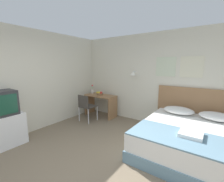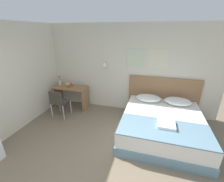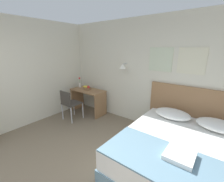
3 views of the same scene
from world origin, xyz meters
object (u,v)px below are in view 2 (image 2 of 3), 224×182
(pillow_right, at_px, (178,101))
(headboard, at_px, (162,97))
(folded_towel_near_foot, at_px, (166,124))
(desk_chair, at_px, (58,101))
(pillow_left, at_px, (148,98))
(throw_blanket, at_px, (164,130))
(desk, at_px, (71,93))
(flower_vase, at_px, (60,82))
(fruit_bowl, at_px, (70,85))
(bed, at_px, (162,125))

(pillow_right, bearing_deg, headboard, 141.34)
(folded_towel_near_foot, relative_size, desk_chair, 0.42)
(desk_chair, bearing_deg, pillow_left, 15.58)
(throw_blanket, xyz_separation_m, desk, (-2.88, 1.31, -0.06))
(pillow_left, bearing_deg, desk_chair, -164.42)
(flower_vase, bearing_deg, folded_towel_near_foot, -20.09)
(headboard, relative_size, flower_vase, 6.34)
(folded_towel_near_foot, distance_m, desk, 3.16)
(pillow_left, distance_m, throw_blanket, 1.39)
(pillow_right, xyz_separation_m, fruit_bowl, (-3.32, -0.00, 0.14))
(fruit_bowl, bearing_deg, folded_towel_near_foot, -21.69)
(headboard, distance_m, pillow_right, 0.51)
(desk_chair, bearing_deg, throw_blanket, -12.17)
(headboard, relative_size, fruit_bowl, 7.64)
(desk_chair, xyz_separation_m, fruit_bowl, (-0.02, 0.70, 0.26))
(fruit_bowl, bearing_deg, pillow_right, 0.02)
(folded_towel_near_foot, height_order, desk_chair, desk_chair)
(desk, relative_size, desk_chair, 1.25)
(pillow_right, xyz_separation_m, desk, (-3.28, -0.02, -0.13))
(desk, height_order, fruit_bowl, fruit_bowl)
(pillow_left, relative_size, folded_towel_near_foot, 1.97)
(bed, xyz_separation_m, throw_blanket, (0.00, -0.59, 0.29))
(desk, height_order, desk_chair, desk_chair)
(pillow_left, xyz_separation_m, desk, (-2.49, -0.02, -0.13))
(fruit_bowl, bearing_deg, throw_blanket, -24.37)
(desk, bearing_deg, flower_vase, 171.50)
(pillow_right, bearing_deg, pillow_left, 180.00)
(bed, distance_m, folded_towel_near_foot, 0.56)
(folded_towel_near_foot, bearing_deg, desk, 158.33)
(pillow_left, relative_size, pillow_right, 1.00)
(throw_blanket, distance_m, flower_vase, 3.60)
(bed, xyz_separation_m, pillow_left, (-0.39, 0.74, 0.36))
(bed, height_order, desk_chair, desk_chair)
(pillow_right, bearing_deg, folded_towel_near_foot, -106.29)
(desk, distance_m, desk_chair, 0.68)
(throw_blanket, bearing_deg, fruit_bowl, 155.63)
(flower_vase, bearing_deg, desk_chair, -61.34)
(headboard, xyz_separation_m, desk, (-2.88, -0.33, -0.09))
(headboard, relative_size, throw_blanket, 1.10)
(bed, relative_size, fruit_bowl, 7.75)
(throw_blanket, distance_m, desk_chair, 2.98)
(desk_chair, relative_size, fruit_bowl, 3.22)
(bed, distance_m, desk_chair, 2.92)
(bed, xyz_separation_m, headboard, (0.00, 1.05, 0.32))
(desk_chair, bearing_deg, folded_towel_near_foot, -9.31)
(desk_chair, relative_size, flower_vase, 2.67)
(pillow_left, distance_m, flower_vase, 2.93)
(folded_towel_near_foot, bearing_deg, pillow_left, 110.41)
(throw_blanket, xyz_separation_m, folded_towel_near_foot, (0.05, 0.14, 0.04))
(bed, bearing_deg, headboard, 90.00)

